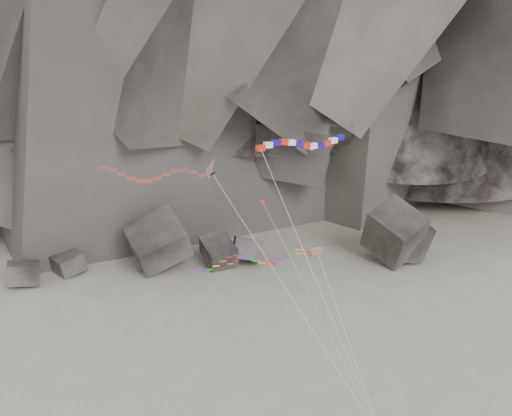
{
  "coord_description": "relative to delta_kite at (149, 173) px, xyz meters",
  "views": [
    {
      "loc": [
        -11.01,
        -52.43,
        36.5
      ],
      "look_at": [
        -3.76,
        6.0,
        16.94
      ],
      "focal_mm": 45.0,
      "sensor_mm": 36.0,
      "label": 1
    }
  ],
  "objects": [
    {
      "name": "ground",
      "position": [
        13.54,
        -0.98,
        -22.18
      ],
      "size": [
        260.0,
        260.0,
        0.0
      ],
      "primitive_type": "plane",
      "color": "#A29783",
      "rests_on": "ground"
    },
    {
      "name": "parafoil_kite",
      "position": [
        8.52,
        -2.25,
        -7.5
      ],
      "size": [
        15.32,
        9.65,
        13.63
      ],
      "rotation": [
        0.0,
        0.0,
        -0.1
      ],
      "color": "#E9B00C",
      "rests_on": "ground"
    },
    {
      "name": "banner_kite",
      "position": [
        13.28,
        0.56,
        1.89
      ],
      "size": [
        9.25,
        14.05,
        23.0
      ],
      "rotation": [
        0.0,
        0.0,
        0.38
      ],
      "color": "red",
      "rests_on": "ground"
    },
    {
      "name": "pennant_kite",
      "position": [
        12.56,
        -0.61,
        -8.92
      ],
      "size": [
        8.29,
        15.24,
        16.31
      ],
      "rotation": [
        0.0,
        0.0,
        0.15
      ],
      "color": "red",
      "rests_on": "ground"
    },
    {
      "name": "boulder_field",
      "position": [
        14.35,
        29.21,
        -19.73
      ],
      "size": [
        58.8,
        14.12,
        10.4
      ],
      "color": "#47423F",
      "rests_on": "ground"
    },
    {
      "name": "delta_kite",
      "position": [
        0.0,
        0.0,
        0.0
      ],
      "size": [
        22.98,
        11.99,
        21.72
      ],
      "rotation": [
        0.0,
        0.0,
        0.11
      ],
      "color": "red",
      "rests_on": "ground"
    }
  ]
}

